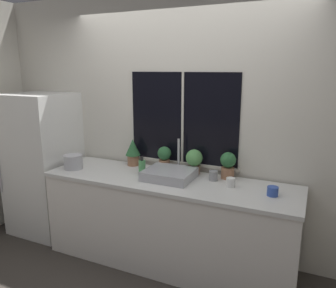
# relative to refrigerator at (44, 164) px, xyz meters

# --- Properties ---
(ground_plane) EXTENTS (14.00, 14.00, 0.00)m
(ground_plane) POSITION_rel_refrigerator_xyz_m (1.64, -0.39, -0.82)
(ground_plane) COLOR #38332D
(wall_back) EXTENTS (8.00, 0.09, 2.70)m
(wall_back) POSITION_rel_refrigerator_xyz_m (1.64, 0.36, 0.53)
(wall_back) COLOR silver
(wall_back) RESTS_ON ground_plane
(wall_left) EXTENTS (0.06, 7.00, 2.70)m
(wall_left) POSITION_rel_refrigerator_xyz_m (-0.63, 1.11, 0.53)
(wall_left) COLOR silver
(wall_left) RESTS_ON ground_plane
(counter) EXTENTS (2.48, 0.70, 0.88)m
(counter) POSITION_rel_refrigerator_xyz_m (1.64, -0.05, -0.38)
(counter) COLOR white
(counter) RESTS_ON ground_plane
(refrigerator) EXTENTS (0.70, 0.71, 1.65)m
(refrigerator) POSITION_rel_refrigerator_xyz_m (0.00, 0.00, 0.00)
(refrigerator) COLOR silver
(refrigerator) RESTS_ON ground_plane
(sink) EXTENTS (0.46, 0.45, 0.35)m
(sink) POSITION_rel_refrigerator_xyz_m (1.65, -0.02, 0.10)
(sink) COLOR #ADADB2
(sink) RESTS_ON counter
(potted_plant_far_left) EXTENTS (0.16, 0.16, 0.29)m
(potted_plant_far_left) POSITION_rel_refrigerator_xyz_m (1.10, 0.22, 0.22)
(potted_plant_far_left) COLOR #9E6B4C
(potted_plant_far_left) RESTS_ON counter
(potted_plant_center_left) EXTENTS (0.14, 0.14, 0.25)m
(potted_plant_center_left) POSITION_rel_refrigerator_xyz_m (1.48, 0.22, 0.19)
(potted_plant_center_left) COLOR #9E6B4C
(potted_plant_center_left) RESTS_ON counter
(potted_plant_center_right) EXTENTS (0.17, 0.17, 0.25)m
(potted_plant_center_right) POSITION_rel_refrigerator_xyz_m (1.81, 0.22, 0.20)
(potted_plant_center_right) COLOR #9E6B4C
(potted_plant_center_right) RESTS_ON counter
(potted_plant_far_right) EXTENTS (0.15, 0.15, 0.26)m
(potted_plant_far_right) POSITION_rel_refrigerator_xyz_m (2.16, 0.22, 0.20)
(potted_plant_far_right) COLOR #9E6B4C
(potted_plant_far_right) RESTS_ON counter
(soap_bottle) EXTENTS (0.07, 0.07, 0.19)m
(soap_bottle) POSITION_rel_refrigerator_xyz_m (1.34, -0.02, 0.14)
(soap_bottle) COLOR #519E5B
(soap_bottle) RESTS_ON counter
(mug_white) EXTENTS (0.08, 0.08, 0.08)m
(mug_white) POSITION_rel_refrigerator_xyz_m (2.24, 0.00, 0.10)
(mug_white) COLOR white
(mug_white) RESTS_ON counter
(mug_blue) EXTENTS (0.09, 0.09, 0.08)m
(mug_blue) POSITION_rel_refrigerator_xyz_m (2.61, -0.06, 0.10)
(mug_blue) COLOR #3351AD
(mug_blue) RESTS_ON counter
(mug_grey) EXTENTS (0.08, 0.08, 0.09)m
(mug_grey) POSITION_rel_refrigerator_xyz_m (2.05, 0.11, 0.10)
(mug_grey) COLOR gray
(mug_grey) RESTS_ON counter
(kettle) EXTENTS (0.20, 0.20, 0.17)m
(kettle) POSITION_rel_refrigerator_xyz_m (0.58, -0.15, 0.14)
(kettle) COLOR #B2B2B7
(kettle) RESTS_ON counter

